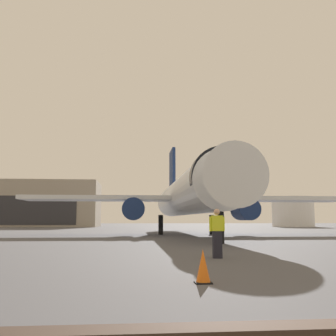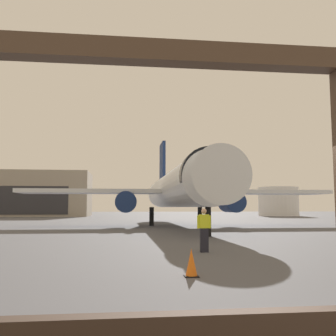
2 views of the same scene
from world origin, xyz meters
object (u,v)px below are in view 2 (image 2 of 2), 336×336
at_px(airplane, 178,189).
at_px(traffic_cone, 191,263).
at_px(fuel_storage_tank, 278,202).
at_px(distant_hangar, 32,194).
at_px(ground_crew_worker, 204,229).

relative_size(airplane, traffic_cone, 46.09).
xyz_separation_m(traffic_cone, fuel_storage_tank, (30.14, 66.30, 2.60)).
bearing_deg(distant_hangar, traffic_cone, -74.21).
height_order(airplane, distant_hangar, airplane).
bearing_deg(ground_crew_worker, fuel_storage_tank, 64.83).
distance_m(ground_crew_worker, fuel_storage_tank, 67.41).
bearing_deg(distant_hangar, airplane, -62.01).
bearing_deg(traffic_cone, ground_crew_worker, 74.47).
xyz_separation_m(airplane, ground_crew_worker, (-1.98, -20.78, -2.63)).
height_order(airplane, ground_crew_worker, airplane).
bearing_deg(ground_crew_worker, distant_hangar, 108.22).
bearing_deg(fuel_storage_tank, distant_hangar, 176.15).
relative_size(traffic_cone, fuel_storage_tank, 0.09).
bearing_deg(ground_crew_worker, traffic_cone, -105.53).
distance_m(airplane, distant_hangar, 49.34).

